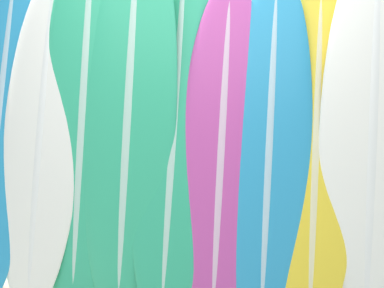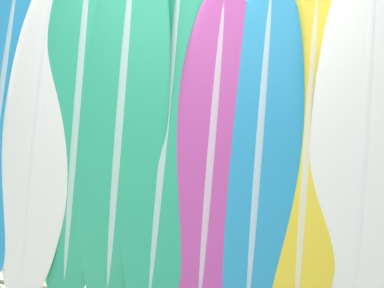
{
  "view_description": "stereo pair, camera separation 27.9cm",
  "coord_description": "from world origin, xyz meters",
  "px_view_note": "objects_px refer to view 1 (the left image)",
  "views": [
    {
      "loc": [
        0.51,
        -2.77,
        1.98
      ],
      "look_at": [
        -0.1,
        1.02,
        0.83
      ],
      "focal_mm": 50.0,
      "sensor_mm": 36.0,
      "label": 1
    },
    {
      "loc": [
        0.78,
        -2.72,
        1.98
      ],
      "look_at": [
        -0.1,
        1.02,
        0.83
      ],
      "focal_mm": 50.0,
      "sensor_mm": 36.0,
      "label": 2
    }
  ],
  "objects_px": {
    "surfboard_rack": "(172,238)",
    "surfboard_slot_4": "(175,125)",
    "person_mid_beach": "(127,48)",
    "surfboard_slot_7": "(315,152)",
    "surfboard_slot_2": "(84,102)",
    "surfboard_slot_6": "(269,147)",
    "surfboard_slot_3": "(129,117)",
    "surfboard_slot_5": "(222,151)",
    "surfboard_slot_0": "(0,124)",
    "surfboard_slot_1": "(42,140)",
    "person_far_left": "(250,59)",
    "surfboard_slot_8": "(372,134)"
  },
  "relations": [
    {
      "from": "surfboard_slot_5",
      "to": "surfboard_slot_7",
      "type": "bearing_deg",
      "value": 2.56
    },
    {
      "from": "surfboard_slot_2",
      "to": "surfboard_slot_0",
      "type": "bearing_deg",
      "value": -177.46
    },
    {
      "from": "surfboard_rack",
      "to": "surfboard_slot_7",
      "type": "height_order",
      "value": "surfboard_slot_7"
    },
    {
      "from": "surfboard_slot_6",
      "to": "surfboard_slot_0",
      "type": "bearing_deg",
      "value": 178.52
    },
    {
      "from": "surfboard_slot_2",
      "to": "person_far_left",
      "type": "xyz_separation_m",
      "value": [
        0.74,
        5.49,
        -0.43
      ]
    },
    {
      "from": "surfboard_slot_5",
      "to": "surfboard_slot_7",
      "type": "height_order",
      "value": "surfboard_slot_7"
    },
    {
      "from": "surfboard_slot_4",
      "to": "surfboard_slot_5",
      "type": "height_order",
      "value": "surfboard_slot_4"
    },
    {
      "from": "surfboard_slot_7",
      "to": "surfboard_rack",
      "type": "bearing_deg",
      "value": -174.8
    },
    {
      "from": "surfboard_slot_1",
      "to": "person_far_left",
      "type": "relative_size",
      "value": 1.35
    },
    {
      "from": "surfboard_slot_1",
      "to": "surfboard_slot_4",
      "type": "relative_size",
      "value": 0.9
    },
    {
      "from": "surfboard_rack",
      "to": "person_mid_beach",
      "type": "distance_m",
      "value": 6.68
    },
    {
      "from": "surfboard_slot_2",
      "to": "surfboard_slot_8",
      "type": "distance_m",
      "value": 1.75
    },
    {
      "from": "surfboard_slot_2",
      "to": "surfboard_slot_6",
      "type": "distance_m",
      "value": 1.18
    },
    {
      "from": "surfboard_slot_2",
      "to": "surfboard_slot_5",
      "type": "relative_size",
      "value": 1.25
    },
    {
      "from": "surfboard_rack",
      "to": "surfboard_slot_5",
      "type": "relative_size",
      "value": 1.29
    },
    {
      "from": "surfboard_slot_2",
      "to": "person_far_left",
      "type": "distance_m",
      "value": 5.56
    },
    {
      "from": "surfboard_slot_7",
      "to": "surfboard_slot_8",
      "type": "height_order",
      "value": "surfboard_slot_8"
    },
    {
      "from": "surfboard_slot_1",
      "to": "surfboard_slot_6",
      "type": "xyz_separation_m",
      "value": [
        1.42,
        0.01,
        0.02
      ]
    },
    {
      "from": "surfboard_slot_4",
      "to": "surfboard_slot_5",
      "type": "bearing_deg",
      "value": -12.94
    },
    {
      "from": "surfboard_slot_1",
      "to": "surfboard_slot_4",
      "type": "distance_m",
      "value": 0.85
    },
    {
      "from": "surfboard_slot_7",
      "to": "surfboard_slot_8",
      "type": "relative_size",
      "value": 0.9
    },
    {
      "from": "surfboard_slot_2",
      "to": "surfboard_slot_1",
      "type": "bearing_deg",
      "value": -163.3
    },
    {
      "from": "surfboard_slot_1",
      "to": "surfboard_slot_3",
      "type": "height_order",
      "value": "surfboard_slot_3"
    },
    {
      "from": "surfboard_slot_2",
      "to": "person_mid_beach",
      "type": "distance_m",
      "value": 6.39
    },
    {
      "from": "surfboard_rack",
      "to": "surfboard_slot_7",
      "type": "distance_m",
      "value": 1.04
    },
    {
      "from": "surfboard_slot_4",
      "to": "surfboard_slot_5",
      "type": "relative_size",
      "value": 1.13
    },
    {
      "from": "surfboard_slot_7",
      "to": "person_mid_beach",
      "type": "bearing_deg",
      "value": 114.97
    },
    {
      "from": "surfboard_slot_8",
      "to": "person_far_left",
      "type": "xyz_separation_m",
      "value": [
        -1.0,
        5.53,
        -0.31
      ]
    },
    {
      "from": "surfboard_slot_1",
      "to": "person_mid_beach",
      "type": "relative_size",
      "value": 1.27
    },
    {
      "from": "surfboard_slot_5",
      "to": "surfboard_slot_6",
      "type": "distance_m",
      "value": 0.28
    },
    {
      "from": "surfboard_rack",
      "to": "surfboard_slot_4",
      "type": "height_order",
      "value": "surfboard_slot_4"
    },
    {
      "from": "surfboard_slot_0",
      "to": "surfboard_slot_6",
      "type": "height_order",
      "value": "surfboard_slot_0"
    },
    {
      "from": "surfboard_slot_0",
      "to": "surfboard_slot_2",
      "type": "bearing_deg",
      "value": 2.54
    },
    {
      "from": "person_far_left",
      "to": "person_mid_beach",
      "type": "bearing_deg",
      "value": 132.24
    },
    {
      "from": "person_far_left",
      "to": "surfboard_slot_8",
      "type": "bearing_deg",
      "value": -109.78
    },
    {
      "from": "surfboard_slot_4",
      "to": "surfboard_slot_5",
      "type": "distance_m",
      "value": 0.33
    },
    {
      "from": "surfboard_slot_0",
      "to": "surfboard_slot_2",
      "type": "height_order",
      "value": "surfboard_slot_2"
    },
    {
      "from": "surfboard_slot_3",
      "to": "surfboard_slot_5",
      "type": "height_order",
      "value": "surfboard_slot_3"
    },
    {
      "from": "surfboard_slot_4",
      "to": "person_mid_beach",
      "type": "bearing_deg",
      "value": 108.38
    },
    {
      "from": "surfboard_slot_4",
      "to": "surfboard_slot_7",
      "type": "distance_m",
      "value": 0.86
    },
    {
      "from": "surfboard_slot_0",
      "to": "surfboard_slot_7",
      "type": "relative_size",
      "value": 1.08
    },
    {
      "from": "surfboard_slot_5",
      "to": "surfboard_slot_8",
      "type": "height_order",
      "value": "surfboard_slot_8"
    },
    {
      "from": "surfboard_slot_4",
      "to": "surfboard_slot_7",
      "type": "height_order",
      "value": "surfboard_slot_4"
    },
    {
      "from": "surfboard_rack",
      "to": "surfboard_slot_4",
      "type": "bearing_deg",
      "value": 89.64
    },
    {
      "from": "surfboard_rack",
      "to": "surfboard_slot_5",
      "type": "xyz_separation_m",
      "value": [
        0.3,
        0.05,
        0.58
      ]
    },
    {
      "from": "surfboard_rack",
      "to": "surfboard_slot_5",
      "type": "distance_m",
      "value": 0.65
    },
    {
      "from": "surfboard_rack",
      "to": "surfboard_slot_5",
      "type": "bearing_deg",
      "value": 9.97
    },
    {
      "from": "surfboard_rack",
      "to": "person_far_left",
      "type": "relative_size",
      "value": 1.71
    },
    {
      "from": "person_mid_beach",
      "to": "surfboard_slot_2",
      "type": "bearing_deg",
      "value": -3.7
    },
    {
      "from": "surfboard_slot_0",
      "to": "surfboard_slot_5",
      "type": "relative_size",
      "value": 1.09
    }
  ]
}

